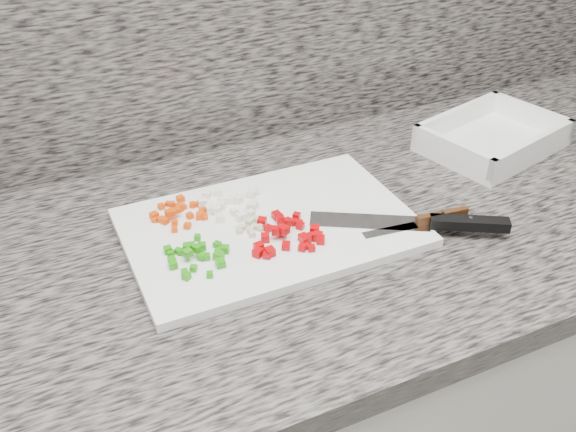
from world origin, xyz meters
TOP-DOWN VIEW (x-y plane):
  - countertop at (0.00, 1.44)m, footprint 3.96×0.64m
  - cutting_board at (0.05, 1.45)m, footprint 0.42×0.28m
  - carrot_pile at (-0.06, 1.53)m, footprint 0.08×0.09m
  - onion_pile at (0.01, 1.52)m, footprint 0.10×0.10m
  - green_pepper_pile at (-0.07, 1.41)m, footprint 0.09×0.10m
  - red_pepper_pile at (0.06, 1.41)m, footprint 0.11×0.11m
  - garlic_pile at (0.03, 1.45)m, footprint 0.05×0.05m
  - chef_knife at (0.27, 1.34)m, footprint 0.27×0.17m
  - paring_knife at (0.27, 1.35)m, footprint 0.17×0.03m
  - tray at (0.53, 1.52)m, footprint 0.28×0.23m

SIDE VIEW (x-z plane):
  - countertop at x=0.00m, z-range 0.86..0.90m
  - cutting_board at x=0.05m, z-range 0.90..0.91m
  - tray at x=0.53m, z-range 0.89..0.94m
  - garlic_pile at x=0.03m, z-range 0.91..0.92m
  - chef_knife at x=0.27m, z-range 0.91..0.93m
  - onion_pile at x=0.01m, z-range 0.91..0.93m
  - carrot_pile at x=-0.06m, z-range 0.91..0.93m
  - paring_knife at x=0.27m, z-range 0.91..0.93m
  - green_pepper_pile at x=-0.07m, z-range 0.91..0.93m
  - red_pepper_pile at x=0.06m, z-range 0.91..0.93m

